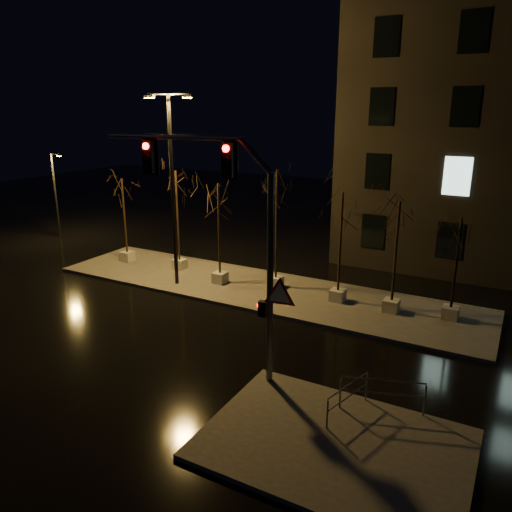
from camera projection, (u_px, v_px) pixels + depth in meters
The scene contains 15 objects.
ground at pixel (186, 337), 19.88m from camera, with size 90.00×90.00×0.00m, color black.
median at pixel (258, 289), 24.90m from camera, with size 22.00×5.00×0.15m, color #4B4843.
sidewalk_corner at pixel (334, 444), 13.47m from camera, with size 7.00×5.00×0.15m, color #4B4843.
tree_0 at pixel (123, 197), 28.10m from camera, with size 1.80×1.80×4.94m.
tree_1 at pixel (176, 193), 26.52m from camera, with size 1.80×1.80×5.58m.
tree_2 at pixel (219, 206), 24.42m from camera, with size 1.80×1.80×5.22m.
tree_3 at pixel (277, 197), 23.62m from camera, with size 1.80×1.80×5.98m.
tree_4 at pixel (342, 218), 22.04m from camera, with size 1.80×1.80×5.21m.
tree_5 at pixel (398, 227), 20.89m from camera, with size 1.80×1.80×5.04m.
tree_6 at pixel (459, 241), 20.25m from camera, with size 1.80×1.80×4.52m.
traffic_signal_mast at pixel (232, 225), 15.44m from camera, with size 6.38×1.00×7.85m.
streetlight_main at pixel (172, 178), 23.95m from camera, with size 2.27×0.95×9.27m.
streetlight_far at pixel (56, 192), 34.26m from camera, with size 1.14×0.30×5.81m.
guard_rail_a at pixel (382, 391), 14.60m from camera, with size 2.35×0.83×1.07m.
guard_rail_b at pixel (348, 395), 14.52m from camera, with size 0.59×1.98×0.97m.
Camera 1 is at (11.13, -14.54, 8.84)m, focal length 35.00 mm.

